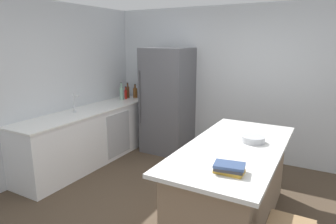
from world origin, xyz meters
TOP-DOWN VIEW (x-y plane):
  - ground_plane at (0.00, 0.00)m, footprint 7.20×7.20m
  - wall_rear at (0.00, 2.25)m, footprint 6.00×0.10m
  - wall_left at (-2.45, 0.00)m, footprint 0.10×6.00m
  - counter_run_left at (-2.08, 0.75)m, footprint 0.66×2.72m
  - kitchen_island at (0.53, 0.20)m, footprint 0.96×2.10m
  - refrigerator at (-1.21, 1.85)m, footprint 0.81×0.74m
  - sink_faucet at (-2.13, 0.49)m, footprint 0.15×0.05m
  - whiskey_bottle at (-2.04, 2.00)m, footprint 0.09×0.09m
  - syrup_bottle at (-2.16, 1.91)m, footprint 0.06×0.06m
  - hot_sauce_bottle at (-2.13, 1.81)m, footprint 0.05×0.05m
  - gin_bottle at (-2.16, 1.72)m, footprint 0.07×0.07m
  - cookbook_stack at (0.68, -0.47)m, footprint 0.28×0.21m
  - mixing_bowl at (0.67, 0.42)m, footprint 0.26×0.26m

SIDE VIEW (x-z plane):
  - ground_plane at x=0.00m, z-range 0.00..0.00m
  - counter_run_left at x=-2.08m, z-range 0.00..0.91m
  - kitchen_island at x=0.53m, z-range 0.01..0.92m
  - mixing_bowl at x=0.67m, z-range 0.91..0.98m
  - refrigerator at x=-1.21m, z-range 0.00..1.90m
  - cookbook_stack at x=0.68m, z-range 0.91..0.99m
  - hot_sauce_bottle at x=-2.13m, z-range 0.88..1.13m
  - whiskey_bottle at x=-2.04m, z-range 0.88..1.15m
  - syrup_bottle at x=-2.16m, z-range 0.88..1.18m
  - gin_bottle at x=-2.16m, z-range 0.87..1.20m
  - sink_faucet at x=-2.13m, z-range 0.92..1.22m
  - wall_rear at x=0.00m, z-range 0.00..2.60m
  - wall_left at x=-2.45m, z-range 0.00..2.60m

